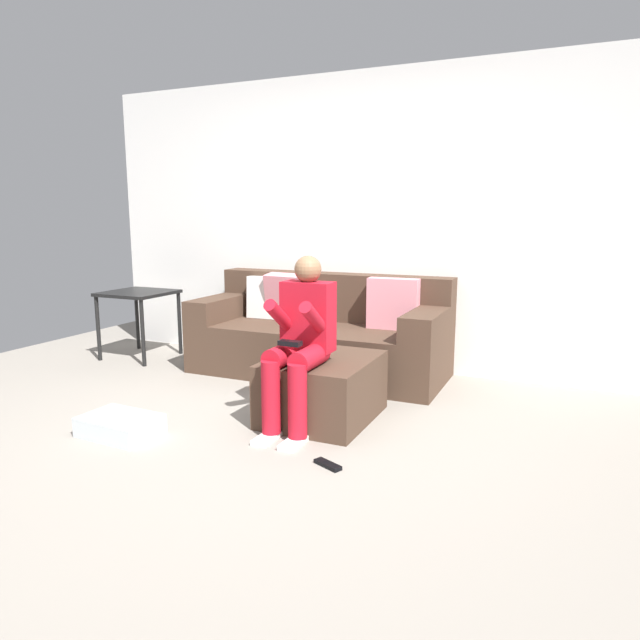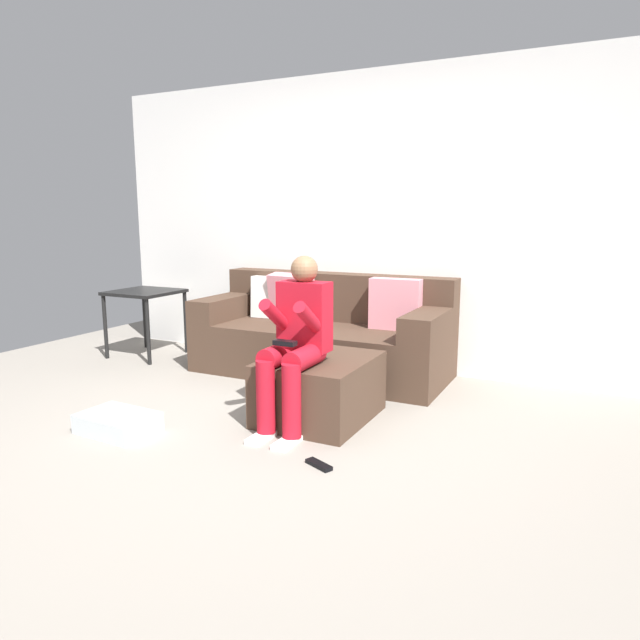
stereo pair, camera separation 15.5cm
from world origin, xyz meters
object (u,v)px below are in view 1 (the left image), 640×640
ottoman (323,388)px  side_table (138,301)px  person_seated (300,339)px  storage_bin (120,426)px  remote_near_ottoman (328,465)px  couch_sectional (321,335)px

ottoman → side_table: 2.44m
person_seated → side_table: (-2.21, 1.05, -0.03)m
ottoman → person_seated: size_ratio=0.72×
storage_bin → remote_near_ottoman: 1.35m
side_table → remote_near_ottoman: (2.60, -1.51, -0.53)m
storage_bin → remote_near_ottoman: bearing=4.6°
couch_sectional → storage_bin: 1.93m
person_seated → storage_bin: size_ratio=2.35×
side_table → storage_bin: bearing=-52.3°
ottoman → storage_bin: ottoman is taller
ottoman → couch_sectional: bearing=114.7°
couch_sectional → ottoman: size_ratio=2.73×
ottoman → side_table: bearing=159.8°
ottoman → side_table: size_ratio=1.24×
person_seated → storage_bin: person_seated is taller
couch_sectional → person_seated: person_seated is taller
couch_sectional → storage_bin: (-0.53, -1.84, -0.27)m
storage_bin → side_table: 2.11m
person_seated → couch_sectional: bearing=108.4°
remote_near_ottoman → person_seated: bearing=154.4°
ottoman → side_table: (-2.27, 0.83, 0.34)m
ottoman → person_seated: bearing=-104.7°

